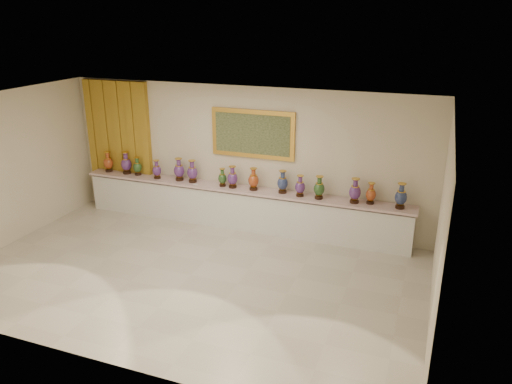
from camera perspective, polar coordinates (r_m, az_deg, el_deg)
ground at (r=9.02m, az=-7.43°, el=-9.39°), size 8.00×8.00×0.00m
room at (r=11.63m, az=-13.21°, el=5.38°), size 8.00×8.00×8.00m
counter at (r=10.69m, az=-1.91°, el=-1.84°), size 7.28×0.48×0.90m
vase_0 at (r=12.05m, az=-16.53°, el=3.23°), size 0.24×0.24×0.47m
vase_1 at (r=11.77m, az=-14.61°, el=3.12°), size 0.24×0.24×0.51m
vase_2 at (r=11.62m, az=-13.39°, el=2.80°), size 0.21×0.21×0.42m
vase_3 at (r=11.28m, az=-11.26°, el=2.45°), size 0.24×0.24×0.42m
vase_4 at (r=11.06m, az=-8.78°, el=2.45°), size 0.28×0.28×0.50m
vase_5 at (r=10.89m, az=-7.29°, el=2.24°), size 0.29×0.29×0.49m
vase_6 at (r=10.59m, az=-3.86°, el=1.58°), size 0.20×0.20×0.39m
vase_7 at (r=10.47m, az=-2.70°, el=1.60°), size 0.24×0.24×0.47m
vase_8 at (r=10.32m, az=-0.29°, el=1.36°), size 0.26×0.26×0.47m
vase_9 at (r=10.17m, az=3.06°, el=1.04°), size 0.27×0.27×0.47m
vase_10 at (r=10.01m, az=5.06°, el=0.59°), size 0.24×0.24×0.44m
vase_11 at (r=9.91m, az=7.23°, el=0.39°), size 0.28×0.28×0.47m
vase_12 at (r=9.80m, az=11.24°, el=0.01°), size 0.28×0.28×0.50m
vase_13 at (r=9.83m, az=12.99°, el=-0.26°), size 0.25×0.25×0.42m
vase_14 at (r=9.73m, az=16.23°, el=-0.56°), size 0.23×0.23×0.49m
label_card at (r=10.79m, az=-6.90°, el=0.87°), size 0.10×0.06×0.00m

